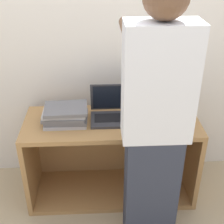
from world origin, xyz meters
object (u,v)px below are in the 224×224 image
at_px(person, 155,129).
at_px(laptop_stack_left, 65,115).
at_px(laptop_open, 111,112).
at_px(laptop_stack_right, 157,109).

bearing_deg(person, laptop_stack_left, 141.97).
bearing_deg(laptop_stack_left, laptop_open, 7.52).
bearing_deg(laptop_stack_right, person, -102.34).
bearing_deg(laptop_open, laptop_stack_right, -7.17).
xyz_separation_m(laptop_stack_left, person, (0.58, -0.45, 0.14)).
relative_size(laptop_stack_left, laptop_stack_right, 1.00).
distance_m(laptop_open, laptop_stack_left, 0.34).
relative_size(laptop_open, laptop_stack_left, 0.93).
distance_m(laptop_stack_left, laptop_stack_right, 0.68).
bearing_deg(person, laptop_open, 115.59).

